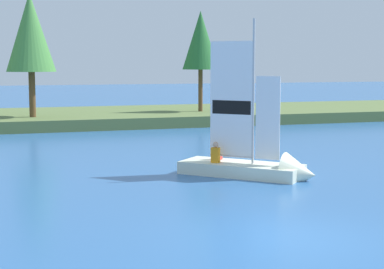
% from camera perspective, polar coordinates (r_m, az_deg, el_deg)
% --- Properties ---
extents(ground_plane, '(200.00, 200.00, 0.00)m').
position_cam_1_polar(ground_plane, '(14.24, 8.73, -9.50)').
color(ground_plane, '#2D609E').
extents(shore_bank, '(80.00, 11.01, 0.69)m').
position_cam_1_polar(shore_bank, '(41.48, -9.13, 1.61)').
color(shore_bank, '#5B703D').
rests_on(shore_bank, ground).
extents(shoreline_tree_centre, '(2.94, 2.94, 7.41)m').
position_cam_1_polar(shoreline_tree_centre, '(38.26, -14.80, 9.12)').
color(shoreline_tree_centre, brown).
rests_on(shoreline_tree_centre, shore_bank).
extents(shoreline_tree_midright, '(2.44, 2.44, 6.71)m').
position_cam_1_polar(shoreline_tree_midright, '(41.44, 0.80, 8.72)').
color(shoreline_tree_midright, brown).
rests_on(shoreline_tree_midright, shore_bank).
extents(sailboat, '(4.48, 4.48, 5.95)m').
position_cam_1_polar(sailboat, '(21.40, 6.64, -3.01)').
color(sailboat, silver).
rests_on(sailboat, ground).
extents(channel_buoy, '(0.41, 0.41, 0.41)m').
position_cam_1_polar(channel_buoy, '(26.66, 3.25, -1.41)').
color(channel_buoy, '#E54C19').
rests_on(channel_buoy, ground).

